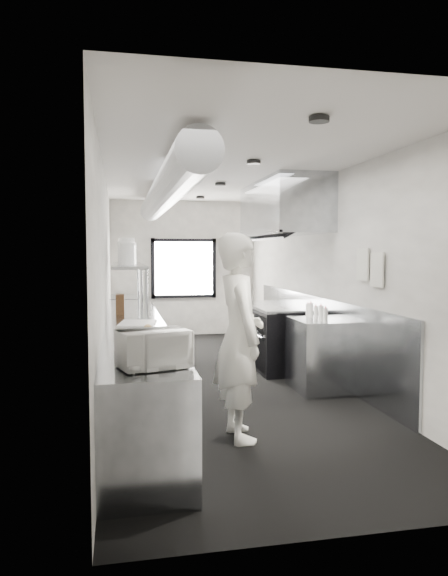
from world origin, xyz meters
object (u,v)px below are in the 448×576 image
microwave (154,349)px  plate_stack_c (126,252)px  squeeze_bottle_a (325,315)px  small_plate (148,332)px  cutting_board (138,323)px  far_work_table (129,320)px  line_cook (239,336)px  knife_block (120,304)px  exhaust_hood (283,209)px  range (278,336)px  prep_counter (135,359)px  deli_tub_a (123,356)px  plate_stack_a (127,255)px  bottle_station (320,354)px  squeeze_bottle_c (316,313)px  plate_stack_d (127,250)px  plate_stack_b (129,253)px  pass_shelf (128,266)px  squeeze_bottle_e (308,310)px  squeeze_bottle_d (311,310)px  deli_tub_b (127,345)px  squeeze_bottle_b (321,313)px

microwave → plate_stack_c: (-0.14, 4.29, 0.70)m
microwave → squeeze_bottle_a: 3.01m
small_plate → cutting_board: cutting_board is taller
far_work_table → small_plate: (0.11, -4.62, 0.46)m
line_cook → knife_block: line_cook is taller
exhaust_hood → range: exhaust_hood is taller
prep_counter → far_work_table: 3.70m
small_plate → deli_tub_a: bearing=-100.8°
deli_tub_a → exhaust_hood: bearing=55.7°
far_work_table → cutting_board: bearing=-89.6°
prep_counter → deli_tub_a: (-0.16, -2.34, 0.50)m
microwave → cutting_board: 2.38m
exhaust_hood → plate_stack_a: 2.47m
bottle_station → far_work_table: (-2.30, 3.90, 0.00)m
squeeze_bottle_c → plate_stack_d: bearing=134.0°
knife_block → range: bearing=9.0°
cutting_board → plate_stack_b: 1.74m
pass_shelf → squeeze_bottle_e: 2.74m
knife_block → plate_stack_c: plate_stack_c is taller
exhaust_hood → range: (-0.06, 0.00, -1.92)m
plate_stack_b → deli_tub_a: bearing=-91.9°
squeeze_bottle_d → deli_tub_b: bearing=-141.9°
far_work_table → line_cook: (0.91, -5.38, 0.51)m
knife_block → squeeze_bottle_d: size_ratio=1.41×
knife_block → line_cook: bearing=-65.8°
line_cook → plate_stack_d: 4.06m
plate_stack_c → squeeze_bottle_e: (2.33, -1.62, -0.75)m
line_cook → squeeze_bottle_e: (1.34, 1.78, 0.02)m
plate_stack_c → small_plate: bearing=-86.0°
plate_stack_a → squeeze_bottle_b: 2.66m
squeeze_bottle_d → squeeze_bottle_e: squeeze_bottle_d is taller
cutting_board → squeeze_bottle_e: 2.24m
exhaust_hood → squeeze_bottle_e: 1.78m
deli_tub_b → cutting_board: 1.71m
plate_stack_b → plate_stack_c: (-0.04, 0.38, 0.01)m
squeeze_bottle_d → small_plate: bearing=-157.4°
plate_stack_b → squeeze_bottle_c: size_ratio=1.87×
cutting_board → plate_stack_b: plate_stack_b is taller
bottle_station → plate_stack_d: (-2.35, 2.38, 1.32)m
range → deli_tub_b: 3.89m
deli_tub_a → squeeze_bottle_d: size_ratio=0.70×
line_cook → bottle_station: bearing=-46.3°
line_cook → deli_tub_a: size_ratio=14.63×
plate_stack_c → deli_tub_b: bearing=-90.8°
prep_counter → squeeze_bottle_d: squeeze_bottle_d is taller
bottle_station → squeeze_bottle_d: squeeze_bottle_d is taller
far_work_table → microwave: size_ratio=2.60×
plate_stack_c → deli_tub_a: bearing=-91.2°
range → squeeze_bottle_a: (0.06, -1.70, 0.52)m
deli_tub_a → squeeze_bottle_b: 3.09m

